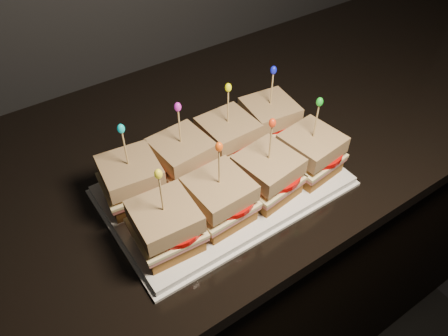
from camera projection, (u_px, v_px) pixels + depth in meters
cabinet at (223, 259)px, 1.26m from camera, size 2.26×0.66×0.86m
granite_slab at (222, 141)px, 0.95m from camera, size 2.30×0.70×0.03m
platter at (224, 186)px, 0.82m from camera, size 0.43×0.26×0.02m
platter_rim at (224, 188)px, 0.82m from camera, size 0.44×0.28×0.01m
sandwich_0_bread_bot at (134, 192)px, 0.78m from camera, size 0.10×0.10×0.03m
sandwich_0_ham at (133, 185)px, 0.77m from camera, size 0.11×0.11×0.01m
sandwich_0_cheese at (132, 182)px, 0.76m from camera, size 0.12×0.11×0.01m
sandwich_0_tomato at (139, 179)px, 0.76m from camera, size 0.09×0.09×0.01m
sandwich_0_bread_top at (130, 171)px, 0.74m from camera, size 0.11×0.11×0.03m
sandwich_0_pick at (126, 150)px, 0.71m from camera, size 0.00×0.00×0.09m
sandwich_0_frill at (121, 129)px, 0.68m from camera, size 0.01×0.01×0.02m
sandwich_1_bread_bot at (183, 169)px, 0.82m from camera, size 0.10×0.10×0.03m
sandwich_1_ham at (183, 163)px, 0.81m from camera, size 0.11×0.11×0.01m
sandwich_1_cheese at (182, 160)px, 0.80m from camera, size 0.11×0.11×0.01m
sandwich_1_tomato at (190, 156)px, 0.80m from camera, size 0.09×0.09×0.01m
sandwich_1_bread_top at (181, 148)px, 0.78m from camera, size 0.10×0.10×0.03m
sandwich_1_pick at (180, 128)px, 0.75m from camera, size 0.00×0.00×0.09m
sandwich_1_frill at (178, 107)px, 0.72m from camera, size 0.01×0.01×0.02m
sandwich_2_bread_bot at (228, 149)px, 0.86m from camera, size 0.09×0.09×0.03m
sandwich_2_ham at (228, 143)px, 0.85m from camera, size 0.10×0.10×0.01m
sandwich_2_cheese at (228, 140)px, 0.84m from camera, size 0.11×0.10×0.01m
sandwich_2_tomato at (235, 136)px, 0.84m from camera, size 0.09×0.09×0.01m
sandwich_2_bread_top at (228, 128)px, 0.82m from camera, size 0.10×0.10×0.03m
sandwich_2_pick at (228, 109)px, 0.79m from camera, size 0.00×0.00×0.09m
sandwich_2_frill at (228, 87)px, 0.76m from camera, size 0.01×0.01×0.02m
sandwich_3_bread_bot at (268, 131)px, 0.90m from camera, size 0.10×0.10×0.03m
sandwich_3_ham at (269, 124)px, 0.89m from camera, size 0.11×0.11×0.01m
sandwich_3_cheese at (269, 122)px, 0.88m from camera, size 0.12×0.11×0.01m
sandwich_3_tomato at (276, 118)px, 0.88m from camera, size 0.09×0.09×0.01m
sandwich_3_bread_top at (270, 110)px, 0.87m from camera, size 0.11×0.11×0.03m
sandwich_3_pick at (272, 91)px, 0.83m from camera, size 0.00×0.00×0.09m
sandwich_3_frill at (274, 70)px, 0.80m from camera, size 0.01×0.01×0.02m
sandwich_4_bread_bot at (168, 237)px, 0.70m from camera, size 0.10×0.10×0.03m
sandwich_4_ham at (167, 231)px, 0.69m from camera, size 0.11×0.10×0.01m
sandwich_4_cheese at (166, 228)px, 0.69m from camera, size 0.11×0.11×0.01m
sandwich_4_tomato at (174, 224)px, 0.68m from camera, size 0.09×0.09×0.01m
sandwich_4_bread_top at (164, 216)px, 0.67m from camera, size 0.10×0.10×0.03m
sandwich_4_pick at (162, 196)px, 0.64m from camera, size 0.00×0.00×0.09m
sandwich_4_frill at (158, 174)px, 0.61m from camera, size 0.01×0.01×0.02m
sandwich_5_bread_bot at (220, 210)px, 0.75m from camera, size 0.10×0.10×0.03m
sandwich_5_ham at (220, 204)px, 0.73m from camera, size 0.11×0.10×0.01m
sandwich_5_cheese at (220, 201)px, 0.73m from camera, size 0.11×0.10×0.01m
sandwich_5_tomato at (228, 197)px, 0.73m from camera, size 0.09×0.09×0.01m
sandwich_5_bread_top at (219, 189)px, 0.71m from camera, size 0.10×0.10×0.03m
sandwich_5_pick at (219, 169)px, 0.68m from camera, size 0.00×0.00×0.09m
sandwich_5_frill at (219, 147)px, 0.65m from camera, size 0.01×0.01×0.02m
sandwich_6_bread_bot at (266, 186)px, 0.79m from camera, size 0.10×0.10×0.03m
sandwich_6_ham at (267, 179)px, 0.78m from camera, size 0.11×0.11×0.01m
sandwich_6_cheese at (267, 177)px, 0.77m from camera, size 0.12×0.11×0.01m
sandwich_6_tomato at (275, 173)px, 0.77m from camera, size 0.09×0.09×0.01m
sandwich_6_bread_top at (268, 165)px, 0.75m from camera, size 0.11×0.11×0.03m
sandwich_6_pick at (270, 145)px, 0.72m from camera, size 0.00×0.00×0.09m
sandwich_6_frill at (272, 123)px, 0.69m from camera, size 0.01×0.01×0.02m
sandwich_7_bread_bot at (308, 164)px, 0.83m from camera, size 0.10×0.10×0.03m
sandwich_7_ham at (309, 158)px, 0.82m from camera, size 0.11×0.11×0.01m
sandwich_7_cheese at (310, 155)px, 0.81m from camera, size 0.12×0.11×0.01m
sandwich_7_tomato at (318, 151)px, 0.81m from camera, size 0.09×0.09×0.01m
sandwich_7_bread_top at (312, 143)px, 0.79m from camera, size 0.11×0.11×0.03m
sandwich_7_pick at (316, 123)px, 0.76m from camera, size 0.00×0.00×0.09m
sandwich_7_frill at (320, 102)px, 0.73m from camera, size 0.01×0.01×0.02m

